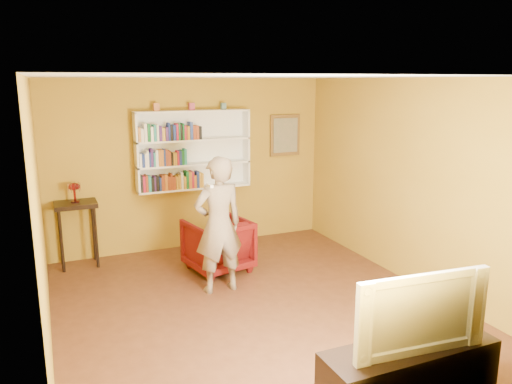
% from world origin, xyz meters
% --- Properties ---
extents(room_shell, '(5.30, 5.80, 2.88)m').
position_xyz_m(room_shell, '(0.00, 0.00, 1.02)').
color(room_shell, '#4C2918').
rests_on(room_shell, ground).
extents(bookshelf, '(1.80, 0.29, 1.23)m').
position_xyz_m(bookshelf, '(0.00, 2.41, 1.59)').
color(bookshelf, white).
rests_on(bookshelf, room_shell).
extents(books_row_lower, '(0.98, 0.19, 0.27)m').
position_xyz_m(books_row_lower, '(-0.37, 2.30, 1.13)').
color(books_row_lower, black).
rests_on(books_row_lower, bookshelf).
extents(books_row_middle, '(0.72, 0.19, 0.27)m').
position_xyz_m(books_row_middle, '(-0.51, 2.30, 1.51)').
color(books_row_middle, white).
rests_on(books_row_middle, bookshelf).
extents(books_row_upper, '(0.96, 0.19, 0.27)m').
position_xyz_m(books_row_upper, '(-0.38, 2.30, 1.89)').
color(books_row_upper, '#C27326').
rests_on(books_row_upper, bookshelf).
extents(ornament_left, '(0.09, 0.09, 0.12)m').
position_xyz_m(ornament_left, '(-0.56, 2.35, 2.27)').
color(ornament_left, '#B26233').
rests_on(ornament_left, bookshelf).
extents(ornament_centre, '(0.08, 0.08, 0.11)m').
position_xyz_m(ornament_centre, '(-0.01, 2.35, 2.27)').
color(ornament_centre, '#9A334F').
rests_on(ornament_centre, bookshelf).
extents(ornament_right, '(0.08, 0.08, 0.10)m').
position_xyz_m(ornament_right, '(0.50, 2.35, 2.27)').
color(ornament_right, slate).
rests_on(ornament_right, bookshelf).
extents(framed_painting, '(0.55, 0.05, 0.70)m').
position_xyz_m(framed_painting, '(1.65, 2.46, 1.75)').
color(framed_painting, brown).
rests_on(framed_painting, room_shell).
extents(console_table, '(0.58, 0.45, 0.96)m').
position_xyz_m(console_table, '(-1.80, 2.25, 0.79)').
color(console_table, black).
rests_on(console_table, ground).
extents(ruby_lustre, '(0.17, 0.18, 0.28)m').
position_xyz_m(ruby_lustre, '(-1.80, 2.25, 1.16)').
color(ruby_lustre, maroon).
rests_on(ruby_lustre, console_table).
extents(armchair, '(0.95, 0.97, 0.76)m').
position_xyz_m(armchair, '(0.01, 1.28, 0.38)').
color(armchair, '#490509').
rests_on(armchair, ground).
extents(person, '(0.67, 0.46, 1.76)m').
position_xyz_m(person, '(-0.21, 0.60, 0.88)').
color(person, '#7D6B5C').
rests_on(person, ground).
extents(game_remote, '(0.04, 0.15, 0.04)m').
position_xyz_m(game_remote, '(-0.39, 0.36, 1.45)').
color(game_remote, white).
rests_on(game_remote, person).
extents(tv_cabinet, '(1.52, 0.46, 0.54)m').
position_xyz_m(tv_cabinet, '(0.45, -2.25, 0.27)').
color(tv_cabinet, black).
rests_on(tv_cabinet, ground).
extents(television, '(1.18, 0.25, 0.67)m').
position_xyz_m(television, '(0.45, -2.25, 0.88)').
color(television, black).
rests_on(television, tv_cabinet).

